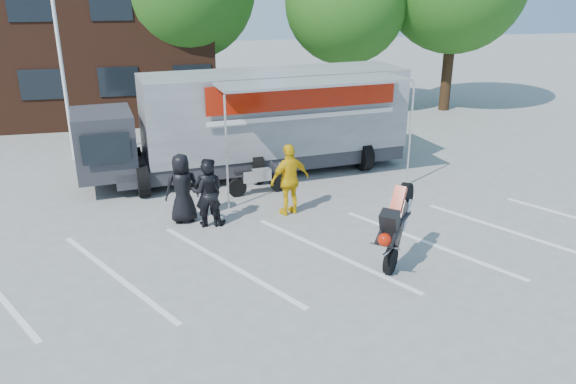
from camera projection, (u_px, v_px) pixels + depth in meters
name	position (u px, v px, depth m)	size (l,w,h in m)	color
ground	(337.00, 275.00, 11.97)	(100.00, 100.00, 0.00)	#969591
parking_bay_lines	(324.00, 254.00, 12.88)	(18.00, 5.00, 0.01)	white
office_building	(4.00, 37.00, 25.07)	(18.00, 8.00, 7.00)	#452416
flagpole	(62.00, 8.00, 18.01)	(1.61, 0.12, 8.00)	white
tree_mid	(346.00, 3.00, 24.95)	(5.44, 5.44, 7.68)	#382314
transporter_truck	(262.00, 171.00, 18.45)	(10.18, 4.90, 3.24)	#989CA0
parked_motorcycle	(258.00, 194.00, 16.51)	(0.62, 1.86, 0.98)	#B2B2B7
stunt_bike_rider	(399.00, 260.00, 12.61)	(0.81, 1.71, 2.01)	black
spectator_leather_a	(182.00, 188.00, 14.34)	(0.89, 0.58, 1.81)	black
spectator_leather_b	(208.00, 194.00, 14.03)	(0.64, 0.42, 1.75)	black
spectator_leather_c	(208.00, 192.00, 14.17)	(0.86, 0.67, 1.76)	black
spectator_hivis	(290.00, 180.00, 14.78)	(1.13, 0.47, 1.93)	yellow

